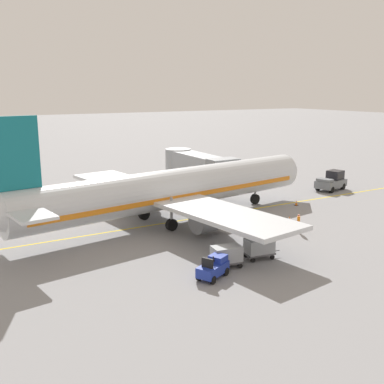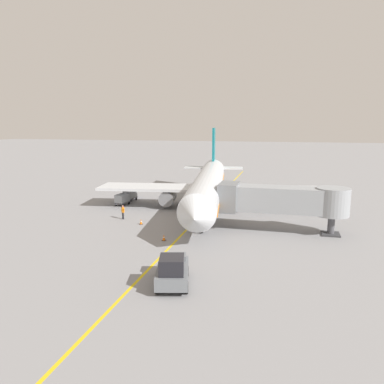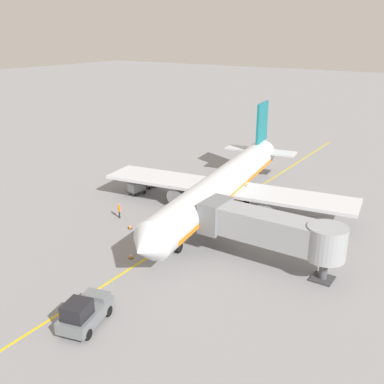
{
  "view_description": "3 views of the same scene",
  "coord_description": "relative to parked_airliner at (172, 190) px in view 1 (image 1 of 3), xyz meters",
  "views": [
    {
      "loc": [
        37.85,
        -18.66,
        12.54
      ],
      "look_at": [
        1.69,
        2.28,
        3.16
      ],
      "focal_mm": 42.91,
      "sensor_mm": 36.0,
      "label": 1
    },
    {
      "loc": [
        -10.1,
        48.5,
        11.19
      ],
      "look_at": [
        1.74,
        2.64,
        2.45
      ],
      "focal_mm": 34.24,
      "sensor_mm": 36.0,
      "label": 2
    },
    {
      "loc": [
        -23.94,
        43.6,
        19.98
      ],
      "look_at": [
        1.86,
        4.59,
        3.03
      ],
      "focal_mm": 41.86,
      "sensor_mm": 36.0,
      "label": 3
    }
  ],
  "objects": [
    {
      "name": "pushback_tractor",
      "position": [
        -2.62,
        24.27,
        -2.09
      ],
      "size": [
        3.22,
        4.81,
        2.4
      ],
      "color": "slate",
      "rests_on": "ground"
    },
    {
      "name": "jet_bridge",
      "position": [
        -9.72,
        8.68,
        0.27
      ],
      "size": [
        13.31,
        3.5,
        4.98
      ],
      "color": "#93999E",
      "rests_on": "ground"
    },
    {
      "name": "ground_crew_wing_walker",
      "position": [
        8.66,
        8.21,
        -2.23
      ],
      "size": [
        0.6,
        0.55,
        1.69
      ],
      "color": "#232328",
      "rests_on": "ground"
    },
    {
      "name": "baggage_cart_second_in_train",
      "position": [
        12.28,
        -2.01,
        -2.24
      ],
      "size": [
        1.6,
        2.97,
        1.58
      ],
      "color": "#4C4C51",
      "rests_on": "ground"
    },
    {
      "name": "safety_cone_nose_right",
      "position": [
        1.26,
        14.82,
        -2.9
      ],
      "size": [
        0.36,
        0.36,
        0.59
      ],
      "color": "black",
      "rests_on": "ground"
    },
    {
      "name": "ground_plane",
      "position": [
        0.09,
        -1.08,
        -3.19
      ],
      "size": [
        400.0,
        400.0,
        0.0
      ],
      "primitive_type": "plane",
      "color": "gray"
    },
    {
      "name": "safety_cone_nose_left",
      "position": [
        5.69,
        9.84,
        -2.9
      ],
      "size": [
        0.36,
        0.36,
        0.59
      ],
      "color": "black",
      "rests_on": "ground"
    },
    {
      "name": "gate_lead_in_line",
      "position": [
        0.09,
        -1.08,
        -3.18
      ],
      "size": [
        0.24,
        80.0,
        0.01
      ],
      "primitive_type": "cube",
      "color": "gold",
      "rests_on": "ground"
    },
    {
      "name": "parked_airliner",
      "position": [
        0.0,
        0.0,
        0.0
      ],
      "size": [
        30.44,
        37.3,
        10.63
      ],
      "color": "silver",
      "rests_on": "ground"
    },
    {
      "name": "baggage_tug_lead",
      "position": [
        13.36,
        -3.82,
        -2.47
      ],
      "size": [
        2.19,
        2.77,
        1.62
      ],
      "color": "#1E339E",
      "rests_on": "ground"
    },
    {
      "name": "baggage_cart_front",
      "position": [
        12.08,
        1.1,
        -2.24
      ],
      "size": [
        1.6,
        2.97,
        1.58
      ],
      "color": "#4C4C51",
      "rests_on": "ground"
    }
  ]
}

